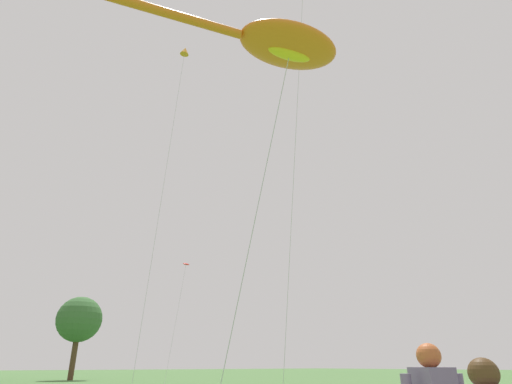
{
  "coord_description": "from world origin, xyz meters",
  "views": [
    {
      "loc": [
        -7.45,
        -2.0,
        1.44
      ],
      "look_at": [
        1.53,
        9.4,
        7.43
      ],
      "focal_mm": 29.49,
      "sensor_mm": 36.0,
      "label": 1
    }
  ],
  "objects_px": {
    "tree_oak_right": "(79,320)",
    "small_kite_streamer_purple": "(186,267)",
    "big_show_kite": "(283,45)",
    "small_kite_delta_white": "(184,54)"
  },
  "relations": [
    {
      "from": "tree_oak_right",
      "to": "big_show_kite",
      "type": "bearing_deg",
      "value": -97.95
    },
    {
      "from": "small_kite_streamer_purple",
      "to": "small_kite_delta_white",
      "type": "distance_m",
      "value": 19.03
    },
    {
      "from": "big_show_kite",
      "to": "small_kite_streamer_purple",
      "type": "xyz_separation_m",
      "value": [
        9.89,
        24.67,
        -3.02
      ]
    },
    {
      "from": "small_kite_streamer_purple",
      "to": "small_kite_delta_white",
      "type": "xyz_separation_m",
      "value": [
        -8.13,
        -12.78,
        11.52
      ]
    },
    {
      "from": "big_show_kite",
      "to": "small_kite_streamer_purple",
      "type": "height_order",
      "value": "big_show_kite"
    },
    {
      "from": "big_show_kite",
      "to": "tree_oak_right",
      "type": "height_order",
      "value": "big_show_kite"
    },
    {
      "from": "small_kite_delta_white",
      "to": "tree_oak_right",
      "type": "relative_size",
      "value": 2.6
    },
    {
      "from": "small_kite_delta_white",
      "to": "tree_oak_right",
      "type": "bearing_deg",
      "value": -120.63
    },
    {
      "from": "tree_oak_right",
      "to": "small_kite_streamer_purple",
      "type": "bearing_deg",
      "value": -73.82
    },
    {
      "from": "small_kite_streamer_purple",
      "to": "big_show_kite",
      "type": "bearing_deg",
      "value": 61.13
    }
  ]
}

